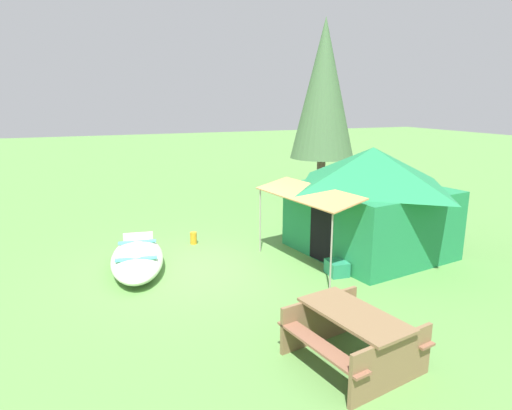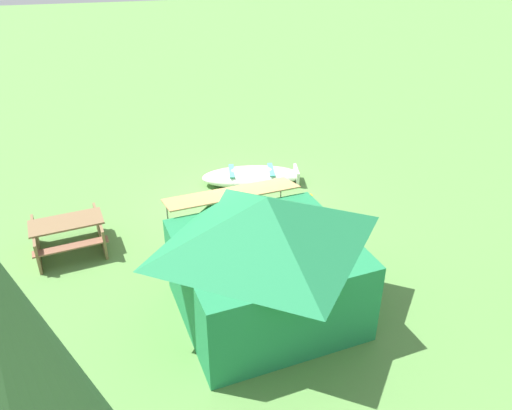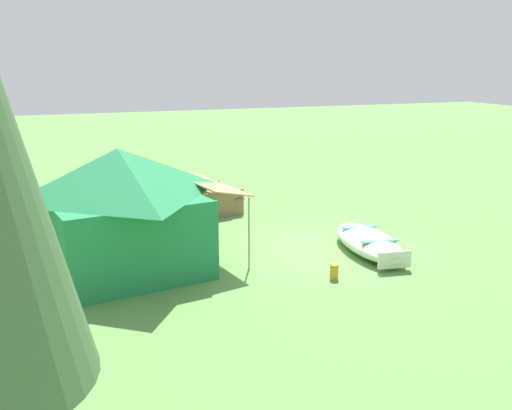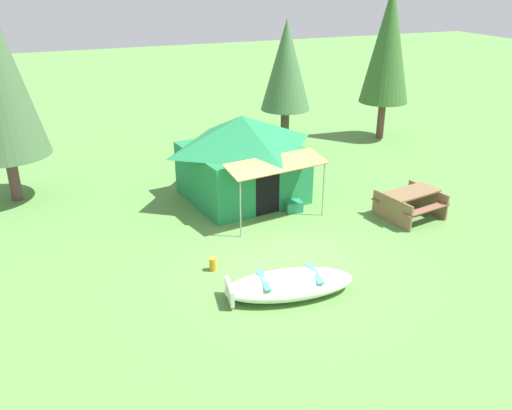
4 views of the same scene
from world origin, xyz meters
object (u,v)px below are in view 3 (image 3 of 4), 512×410
(canvas_cabin_tent, at_px, (121,208))
(picnic_table, at_px, (209,196))
(fuel_can, at_px, (334,272))
(beached_rowboat, at_px, (369,242))
(cooler_box, at_px, (182,241))

(canvas_cabin_tent, relative_size, picnic_table, 2.38)
(canvas_cabin_tent, bearing_deg, fuel_can, -119.84)
(beached_rowboat, relative_size, picnic_table, 1.63)
(beached_rowboat, bearing_deg, cooler_box, 63.01)
(fuel_can, bearing_deg, cooler_box, 35.91)
(fuel_can, bearing_deg, beached_rowboat, -52.61)
(canvas_cabin_tent, height_order, cooler_box, canvas_cabin_tent)
(canvas_cabin_tent, xyz_separation_m, picnic_table, (3.90, -3.11, -0.85))
(picnic_table, relative_size, fuel_can, 5.88)
(beached_rowboat, bearing_deg, picnic_table, 25.43)
(cooler_box, bearing_deg, fuel_can, -144.09)
(picnic_table, height_order, fuel_can, picnic_table)
(cooler_box, xyz_separation_m, fuel_can, (-3.21, -2.32, 0.00))
(cooler_box, distance_m, fuel_can, 3.96)
(canvas_cabin_tent, height_order, fuel_can, canvas_cabin_tent)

